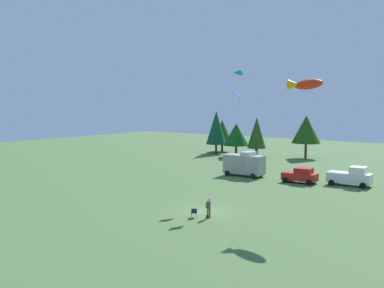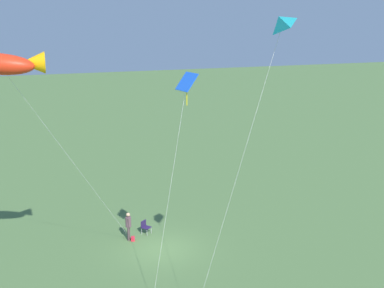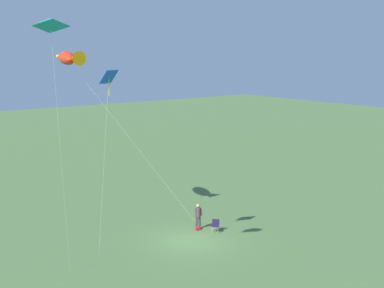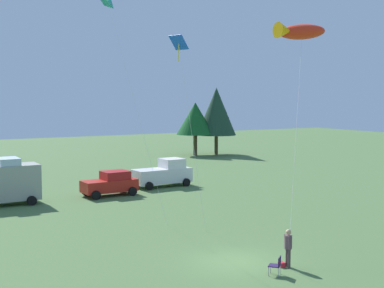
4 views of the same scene
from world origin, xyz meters
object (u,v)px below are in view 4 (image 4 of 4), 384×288
(person_kite_flyer, at_px, (288,245))
(backpack_on_grass, at_px, (282,265))
(folding_chair, at_px, (277,264))
(car_red_sedan, at_px, (111,183))
(van_motorhome_grey, at_px, (0,182))
(kite_delta_teal, at_px, (111,1))
(kite_diamond_blue, at_px, (179,48))
(truck_white_pickup, at_px, (164,173))
(kite_large_fish, at_px, (298,32))

(person_kite_flyer, height_order, backpack_on_grass, person_kite_flyer)
(folding_chair, distance_m, car_red_sedan, 21.15)
(van_motorhome_grey, height_order, kite_delta_teal, kite_delta_teal)
(van_motorhome_grey, height_order, kite_diamond_blue, kite_diamond_blue)
(van_motorhome_grey, bearing_deg, truck_white_pickup, 5.88)
(folding_chair, xyz_separation_m, truck_white_pickup, (6.27, 22.96, 0.61))
(kite_diamond_blue, bearing_deg, backpack_on_grass, -79.84)
(folding_chair, xyz_separation_m, kite_diamond_blue, (-0.37, 7.98, 9.77))
(person_kite_flyer, xyz_separation_m, car_red_sedan, (-0.41, 20.54, -0.07))
(person_kite_flyer, distance_m, car_red_sedan, 20.54)
(van_motorhome_grey, distance_m, kite_large_fish, 22.76)
(backpack_on_grass, distance_m, van_motorhome_grey, 22.40)
(car_red_sedan, relative_size, truck_white_pickup, 0.84)
(backpack_on_grass, height_order, kite_diamond_blue, kite_diamond_blue)
(kite_large_fish, bearing_deg, kite_diamond_blue, 171.15)
(car_red_sedan, bearing_deg, van_motorhome_grey, 174.69)
(truck_white_pickup, bearing_deg, folding_chair, -107.87)
(car_red_sedan, height_order, kite_delta_teal, kite_delta_teal)
(folding_chair, xyz_separation_m, car_red_sedan, (0.72, 21.13, 0.46))
(folding_chair, distance_m, backpack_on_grass, 1.27)
(folding_chair, height_order, van_motorhome_grey, van_motorhome_grey)
(person_kite_flyer, height_order, car_red_sedan, car_red_sedan)
(person_kite_flyer, xyz_separation_m, kite_diamond_blue, (-1.50, 7.39, 9.24))
(person_kite_flyer, height_order, truck_white_pickup, truck_white_pickup)
(truck_white_pickup, bearing_deg, person_kite_flyer, -105.54)
(person_kite_flyer, xyz_separation_m, van_motorhome_grey, (-8.57, 20.92, 0.62))
(folding_chair, bearing_deg, kite_large_fish, -85.66)
(person_kite_flyer, height_order, folding_chair, person_kite_flyer)
(person_kite_flyer, height_order, van_motorhome_grey, van_motorhome_grey)
(backpack_on_grass, relative_size, kite_delta_teal, 0.02)
(kite_delta_teal, relative_size, kite_diamond_blue, 1.24)
(folding_chair, distance_m, truck_white_pickup, 23.81)
(kite_large_fish, bearing_deg, folding_chair, -135.38)
(backpack_on_grass, xyz_separation_m, kite_large_fish, (6.01, 6.06, 11.35))
(kite_large_fish, distance_m, kite_diamond_blue, 7.48)
(car_red_sedan, bearing_deg, truck_white_pickup, 15.60)
(kite_diamond_blue, bearing_deg, folding_chair, -87.37)
(car_red_sedan, relative_size, kite_delta_teal, 0.31)
(backpack_on_grass, relative_size, van_motorhome_grey, 0.06)
(person_kite_flyer, distance_m, folding_chair, 1.38)
(folding_chair, xyz_separation_m, backpack_on_grass, (0.92, 0.78, -0.38))
(kite_diamond_blue, bearing_deg, van_motorhome_grey, 117.60)
(person_kite_flyer, relative_size, kite_diamond_blue, 0.16)
(person_kite_flyer, xyz_separation_m, backpack_on_grass, (-0.21, 0.19, -0.91))
(truck_white_pickup, relative_size, kite_delta_teal, 0.37)
(kite_large_fish, xyz_separation_m, kite_diamond_blue, (-7.30, 1.14, -1.20))
(van_motorhome_grey, distance_m, truck_white_pickup, 13.79)
(kite_large_fish, bearing_deg, car_red_sedan, 113.50)
(person_kite_flyer, relative_size, kite_large_fish, 0.14)
(person_kite_flyer, height_order, kite_delta_teal, kite_delta_teal)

